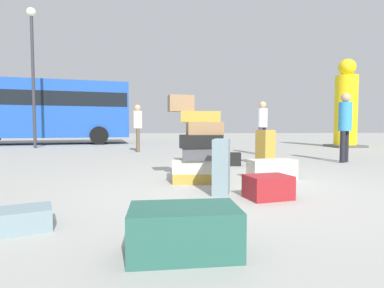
{
  "coord_description": "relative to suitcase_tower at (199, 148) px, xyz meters",
  "views": [
    {
      "loc": [
        -0.79,
        -4.24,
        0.85
      ],
      "look_at": [
        -0.37,
        1.47,
        0.53
      ],
      "focal_mm": 27.84,
      "sensor_mm": 36.0,
      "label": 1
    }
  ],
  "objects": [
    {
      "name": "suitcase_tan_right_side",
      "position": [
        1.73,
        2.07,
        -0.14
      ],
      "size": [
        0.42,
        0.43,
        0.79
      ],
      "primitive_type": "cube",
      "rotation": [
        0.0,
        0.0,
        0.43
      ],
      "color": "#B28C33",
      "rests_on": "ground"
    },
    {
      "name": "suitcase_teal_upright_blue",
      "position": [
        -0.35,
        -2.59,
        -0.38
      ],
      "size": [
        0.75,
        0.46,
        0.32
      ],
      "primitive_type": "cube",
      "rotation": [
        0.0,
        0.0,
        0.04
      ],
      "color": "#26594C",
      "rests_on": "ground"
    },
    {
      "name": "person_tourist_with_camera",
      "position": [
        -1.55,
        5.88,
        0.44
      ],
      "size": [
        0.3,
        0.34,
        1.64
      ],
      "rotation": [
        0.0,
        0.0,
        -1.44
      ],
      "color": "brown",
      "rests_on": "ground"
    },
    {
      "name": "suitcase_tower",
      "position": [
        0.0,
        0.0,
        0.0
      ],
      "size": [
        0.88,
        0.63,
        1.35
      ],
      "color": "#B28C33",
      "rests_on": "ground"
    },
    {
      "name": "parked_bus",
      "position": [
        -6.86,
        11.16,
        1.29
      ],
      "size": [
        8.72,
        4.18,
        3.15
      ],
      "rotation": [
        0.0,
        0.0,
        0.21
      ],
      "color": "#1E4CA5",
      "rests_on": "ground"
    },
    {
      "name": "suitcase_black_behind_tower",
      "position": [
        0.84,
        2.02,
        -0.4
      ],
      "size": [
        0.66,
        0.42,
        0.28
      ],
      "primitive_type": "cube",
      "rotation": [
        0.0,
        0.0,
        -0.2
      ],
      "color": "black",
      "rests_on": "ground"
    },
    {
      "name": "ground_plane",
      "position": [
        0.35,
        -0.3,
        -0.54
      ],
      "size": [
        80.0,
        80.0,
        0.0
      ],
      "primitive_type": "plane",
      "color": "#9E9E99"
    },
    {
      "name": "person_bearded_onlooker",
      "position": [
        2.42,
        4.47,
        0.45
      ],
      "size": [
        0.3,
        0.3,
        1.65
      ],
      "rotation": [
        0.0,
        0.0,
        -2.38
      ],
      "color": "#3F334C",
      "rests_on": "ground"
    },
    {
      "name": "person_passerby_in_red",
      "position": [
        3.8,
        2.39,
        0.46
      ],
      "size": [
        0.3,
        0.3,
        1.68
      ],
      "rotation": [
        0.0,
        0.0,
        -2.46
      ],
      "color": "black",
      "rests_on": "ground"
    },
    {
      "name": "suitcase_slate_left_side",
      "position": [
        0.22,
        -0.79,
        -0.19
      ],
      "size": [
        0.3,
        0.47,
        0.7
      ],
      "primitive_type": "cube",
      "rotation": [
        0.0,
        0.0,
        -0.25
      ],
      "color": "gray",
      "rests_on": "ground"
    },
    {
      "name": "suitcase_cream_foreground_near",
      "position": [
        1.25,
        0.27,
        -0.38
      ],
      "size": [
        0.82,
        0.46,
        0.32
      ],
      "primitive_type": "cube",
      "rotation": [
        0.0,
        0.0,
        0.17
      ],
      "color": "beige",
      "rests_on": "ground"
    },
    {
      "name": "suitcase_maroon_white_trunk",
      "position": [
        0.73,
        -1.11,
        -0.4
      ],
      "size": [
        0.58,
        0.48,
        0.28
      ],
      "primitive_type": "cube",
      "rotation": [
        0.0,
        0.0,
        0.23
      ],
      "color": "maroon",
      "rests_on": "ground"
    },
    {
      "name": "suitcase_slate_foreground_far",
      "position": [
        -1.79,
        -2.07,
        -0.45
      ],
      "size": [
        0.79,
        0.6,
        0.18
      ],
      "primitive_type": "cube",
      "rotation": [
        0.0,
        0.0,
        0.41
      ],
      "color": "gray",
      "rests_on": "ground"
    },
    {
      "name": "lamp_post",
      "position": [
        -6.0,
        8.17,
        3.21
      ],
      "size": [
        0.36,
        0.36,
        5.68
      ],
      "color": "#333338",
      "rests_on": "ground"
    },
    {
      "name": "yellow_dummy_statue",
      "position": [
        7.12,
        7.77,
        1.13
      ],
      "size": [
        1.28,
        1.28,
        3.77
      ],
      "color": "yellow",
      "rests_on": "ground"
    }
  ]
}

